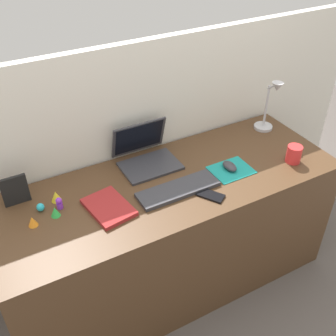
% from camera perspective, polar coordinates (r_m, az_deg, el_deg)
% --- Properties ---
extents(ground_plane, '(6.00, 6.00, 0.00)m').
position_cam_1_polar(ground_plane, '(2.55, 0.24, -15.12)').
color(ground_plane, '#59514C').
extents(back_wall, '(2.97, 0.05, 1.34)m').
position_cam_1_polar(back_wall, '(2.33, -4.02, 1.52)').
color(back_wall, silver).
rests_on(back_wall, ground_plane).
extents(desk, '(1.77, 0.64, 0.74)m').
position_cam_1_polar(desk, '(2.28, 0.26, -9.29)').
color(desk, '#4C331E').
rests_on(desk, ground_plane).
extents(laptop, '(0.30, 0.27, 0.21)m').
position_cam_1_polar(laptop, '(2.15, -3.23, 2.11)').
color(laptop, '#333338').
rests_on(laptop, desk).
extents(keyboard, '(0.41, 0.13, 0.02)m').
position_cam_1_polar(keyboard, '(1.97, 1.33, -3.04)').
color(keyboard, '#333338').
rests_on(keyboard, desk).
extents(mousepad, '(0.21, 0.17, 0.00)m').
position_cam_1_polar(mousepad, '(2.13, 8.85, -0.26)').
color(mousepad, teal).
rests_on(mousepad, desk).
extents(mouse, '(0.06, 0.10, 0.03)m').
position_cam_1_polar(mouse, '(2.13, 8.64, 0.27)').
color(mouse, '#333338').
rests_on(mouse, mousepad).
extents(cell_phone, '(0.12, 0.14, 0.01)m').
position_cam_1_polar(cell_phone, '(1.95, 6.00, -3.83)').
color(cell_phone, black).
rests_on(cell_phone, desk).
extents(desk_lamp, '(0.11, 0.15, 0.32)m').
position_cam_1_polar(desk_lamp, '(2.44, 14.03, 8.25)').
color(desk_lamp, '#B7B7BC').
rests_on(desk_lamp, desk).
extents(notebook_pad, '(0.20, 0.26, 0.02)m').
position_cam_1_polar(notebook_pad, '(1.89, -8.32, -5.46)').
color(notebook_pad, maroon).
rests_on(notebook_pad, desk).
extents(picture_frame, '(0.12, 0.02, 0.15)m').
position_cam_1_polar(picture_frame, '(1.99, -20.66, -2.97)').
color(picture_frame, black).
rests_on(picture_frame, desk).
extents(coffee_mug, '(0.08, 0.08, 0.09)m').
position_cam_1_polar(coffee_mug, '(2.25, 17.24, 1.88)').
color(coffee_mug, red).
rests_on(coffee_mug, desk).
extents(toy_figurine_cyan, '(0.04, 0.04, 0.04)m').
position_cam_1_polar(toy_figurine_cyan, '(1.94, -17.46, -5.27)').
color(toy_figurine_cyan, '#28B7CC').
rests_on(toy_figurine_cyan, desk).
extents(toy_figurine_purple, '(0.03, 0.03, 0.06)m').
position_cam_1_polar(toy_figurine_purple, '(1.93, -15.00, -4.76)').
color(toy_figurine_purple, purple).
rests_on(toy_figurine_purple, desk).
extents(toy_figurine_green, '(0.04, 0.04, 0.05)m').
position_cam_1_polar(toy_figurine_green, '(1.90, -15.54, -5.93)').
color(toy_figurine_green, green).
rests_on(toy_figurine_green, desk).
extents(toy_figurine_orange, '(0.04, 0.04, 0.05)m').
position_cam_1_polar(toy_figurine_orange, '(1.88, -18.47, -7.11)').
color(toy_figurine_orange, orange).
rests_on(toy_figurine_orange, desk).
extents(toy_figurine_yellow, '(0.05, 0.05, 0.05)m').
position_cam_1_polar(toy_figurine_yellow, '(1.97, -15.44, -3.83)').
color(toy_figurine_yellow, yellow).
rests_on(toy_figurine_yellow, desk).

